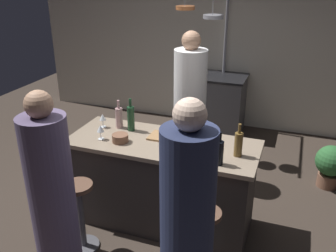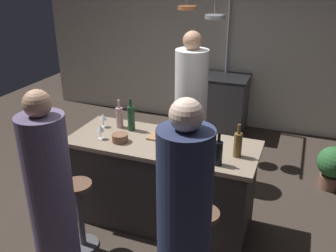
{
  "view_description": "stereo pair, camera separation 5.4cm",
  "coord_description": "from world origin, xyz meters",
  "px_view_note": "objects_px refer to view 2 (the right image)",
  "views": [
    {
      "loc": [
        1.12,
        -2.93,
        2.42
      ],
      "look_at": [
        0.0,
        0.15,
        1.0
      ],
      "focal_mm": 39.63,
      "sensor_mm": 36.0,
      "label": 1
    },
    {
      "loc": [
        1.17,
        -2.91,
        2.42
      ],
      "look_at": [
        0.0,
        0.15,
        1.0
      ],
      "focal_mm": 39.63,
      "sensor_mm": 36.0,
      "label": 2
    }
  ],
  "objects_px": {
    "bar_stool_right": "(202,243)",
    "wine_bottle_rose": "(120,117)",
    "bar_stool_left": "(80,212)",
    "wine_glass_near_right_guest": "(212,136)",
    "mixing_bowl_wooden": "(120,138)",
    "stove_range": "(221,104)",
    "pepper_mill": "(180,147)",
    "wine_bottle_green": "(131,118)",
    "wine_bottle_dark": "(218,153)",
    "guest_right": "(184,228)",
    "wine_bottle_amber": "(238,144)",
    "chef": "(191,113)",
    "wine_glass_by_chef": "(100,129)",
    "potted_plant": "(332,165)",
    "cutting_board": "(166,137)",
    "wine_glass_near_left_guest": "(103,117)",
    "guest_left": "(51,200)",
    "mixing_bowl_steel": "(192,147)"
  },
  "relations": [
    {
      "from": "bar_stool_right",
      "to": "wine_bottle_rose",
      "type": "height_order",
      "value": "wine_bottle_rose"
    },
    {
      "from": "bar_stool_left",
      "to": "wine_glass_near_right_guest",
      "type": "relative_size",
      "value": 4.66
    },
    {
      "from": "bar_stool_right",
      "to": "mixing_bowl_wooden",
      "type": "height_order",
      "value": "mixing_bowl_wooden"
    },
    {
      "from": "stove_range",
      "to": "bar_stool_left",
      "type": "xyz_separation_m",
      "value": [
        -0.55,
        -3.07,
        -0.07
      ]
    },
    {
      "from": "pepper_mill",
      "to": "wine_bottle_green",
      "type": "relative_size",
      "value": 0.63
    },
    {
      "from": "wine_glass_near_right_guest",
      "to": "wine_bottle_dark",
      "type": "bearing_deg",
      "value": -66.63
    },
    {
      "from": "guest_right",
      "to": "wine_bottle_dark",
      "type": "height_order",
      "value": "guest_right"
    },
    {
      "from": "guest_right",
      "to": "wine_bottle_amber",
      "type": "xyz_separation_m",
      "value": [
        0.16,
        0.96,
        0.22
      ]
    },
    {
      "from": "chef",
      "to": "guest_right",
      "type": "relative_size",
      "value": 1.03
    },
    {
      "from": "pepper_mill",
      "to": "wine_glass_by_chef",
      "type": "distance_m",
      "value": 0.83
    },
    {
      "from": "bar_stool_left",
      "to": "wine_bottle_rose",
      "type": "bearing_deg",
      "value": 88.43
    },
    {
      "from": "chef",
      "to": "wine_bottle_rose",
      "type": "bearing_deg",
      "value": -122.1
    },
    {
      "from": "wine_bottle_dark",
      "to": "wine_bottle_amber",
      "type": "relative_size",
      "value": 0.98
    },
    {
      "from": "potted_plant",
      "to": "wine_bottle_dark",
      "type": "xyz_separation_m",
      "value": [
        -1.02,
        -1.52,
        0.71
      ]
    },
    {
      "from": "cutting_board",
      "to": "wine_glass_near_left_guest",
      "type": "relative_size",
      "value": 2.19
    },
    {
      "from": "guest_left",
      "to": "wine_glass_by_chef",
      "type": "bearing_deg",
      "value": 93.35
    },
    {
      "from": "stove_range",
      "to": "mixing_bowl_steel",
      "type": "xyz_separation_m",
      "value": [
        0.31,
        -2.51,
        0.48
      ]
    },
    {
      "from": "bar_stool_right",
      "to": "mixing_bowl_wooden",
      "type": "xyz_separation_m",
      "value": [
        -0.95,
        0.48,
        0.56
      ]
    },
    {
      "from": "chef",
      "to": "cutting_board",
      "type": "distance_m",
      "value": 0.88
    },
    {
      "from": "bar_stool_left",
      "to": "wine_bottle_dark",
      "type": "height_order",
      "value": "wine_bottle_dark"
    },
    {
      "from": "stove_range",
      "to": "wine_glass_near_right_guest",
      "type": "xyz_separation_m",
      "value": [
        0.46,
        -2.38,
        0.56
      ]
    },
    {
      "from": "chef",
      "to": "wine_bottle_green",
      "type": "bearing_deg",
      "value": -113.55
    },
    {
      "from": "bar_stool_right",
      "to": "pepper_mill",
      "type": "distance_m",
      "value": 0.8
    },
    {
      "from": "guest_left",
      "to": "mixing_bowl_wooden",
      "type": "relative_size",
      "value": 10.89
    },
    {
      "from": "chef",
      "to": "bar_stool_right",
      "type": "xyz_separation_m",
      "value": [
        0.61,
        -1.59,
        -0.45
      ]
    },
    {
      "from": "potted_plant",
      "to": "guest_right",
      "type": "bearing_deg",
      "value": -114.87
    },
    {
      "from": "chef",
      "to": "pepper_mill",
      "type": "relative_size",
      "value": 8.48
    },
    {
      "from": "wine_glass_by_chef",
      "to": "guest_right",
      "type": "bearing_deg",
      "value": -37.08
    },
    {
      "from": "stove_range",
      "to": "guest_left",
      "type": "relative_size",
      "value": 0.54
    },
    {
      "from": "wine_bottle_dark",
      "to": "guest_left",
      "type": "bearing_deg",
      "value": -145.59
    },
    {
      "from": "wine_bottle_green",
      "to": "wine_bottle_rose",
      "type": "bearing_deg",
      "value": 170.7
    },
    {
      "from": "wine_bottle_amber",
      "to": "wine_glass_near_left_guest",
      "type": "distance_m",
      "value": 1.41
    },
    {
      "from": "wine_glass_near_right_guest",
      "to": "guest_left",
      "type": "bearing_deg",
      "value": -132.34
    },
    {
      "from": "chef",
      "to": "wine_bottle_dark",
      "type": "xyz_separation_m",
      "value": [
        0.62,
        -1.21,
        0.19
      ]
    },
    {
      "from": "mixing_bowl_wooden",
      "to": "guest_right",
      "type": "bearing_deg",
      "value": -42.92
    },
    {
      "from": "cutting_board",
      "to": "mixing_bowl_wooden",
      "type": "distance_m",
      "value": 0.43
    },
    {
      "from": "guest_right",
      "to": "wine_glass_by_chef",
      "type": "height_order",
      "value": "guest_right"
    },
    {
      "from": "wine_glass_near_right_guest",
      "to": "mixing_bowl_steel",
      "type": "xyz_separation_m",
      "value": [
        -0.14,
        -0.13,
        -0.08
      ]
    },
    {
      "from": "bar_stool_left",
      "to": "wine_glass_near_left_guest",
      "type": "relative_size",
      "value": 4.66
    },
    {
      "from": "pepper_mill",
      "to": "wine_glass_near_left_guest",
      "type": "xyz_separation_m",
      "value": [
        -0.95,
        0.36,
        0.0
      ]
    },
    {
      "from": "chef",
      "to": "mixing_bowl_steel",
      "type": "height_order",
      "value": "chef"
    },
    {
      "from": "bar_stool_left",
      "to": "cutting_board",
      "type": "relative_size",
      "value": 2.12
    },
    {
      "from": "pepper_mill",
      "to": "wine_glass_near_left_guest",
      "type": "bearing_deg",
      "value": 159.09
    },
    {
      "from": "cutting_board",
      "to": "mixing_bowl_wooden",
      "type": "bearing_deg",
      "value": -148.24
    },
    {
      "from": "bar_stool_left",
      "to": "pepper_mill",
      "type": "xyz_separation_m",
      "value": [
        0.81,
        0.37,
        0.63
      ]
    },
    {
      "from": "wine_bottle_green",
      "to": "wine_glass_by_chef",
      "type": "relative_size",
      "value": 2.28
    },
    {
      "from": "chef",
      "to": "pepper_mill",
      "type": "distance_m",
      "value": 1.27
    },
    {
      "from": "stove_range",
      "to": "bar_stool_right",
      "type": "bearing_deg",
      "value": -79.23
    },
    {
      "from": "wine_bottle_amber",
      "to": "bar_stool_right",
      "type": "bearing_deg",
      "value": -102.35
    },
    {
      "from": "stove_range",
      "to": "guest_right",
      "type": "relative_size",
      "value": 0.52
    }
  ]
}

